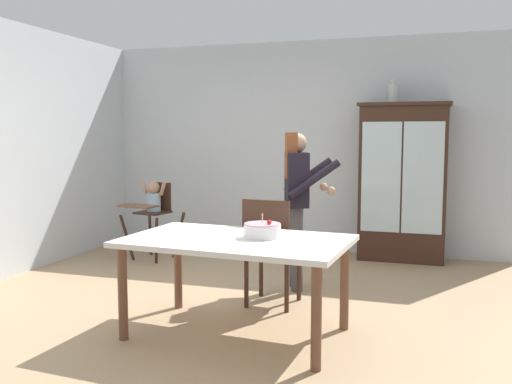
# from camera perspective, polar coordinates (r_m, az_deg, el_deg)

# --- Properties ---
(ground_plane) EXTENTS (6.24, 6.24, 0.00)m
(ground_plane) POSITION_cam_1_polar(r_m,az_deg,el_deg) (4.96, -2.50, -11.80)
(ground_plane) COLOR tan
(wall_back) EXTENTS (5.32, 0.06, 2.70)m
(wall_back) POSITION_cam_1_polar(r_m,az_deg,el_deg) (7.25, 4.68, 4.67)
(wall_back) COLOR silver
(wall_back) RESTS_ON ground_plane
(china_cabinet) EXTENTS (1.06, 0.48, 1.88)m
(china_cabinet) POSITION_cam_1_polar(r_m,az_deg,el_deg) (6.83, 14.85, 1.01)
(china_cabinet) COLOR #382116
(china_cabinet) RESTS_ON ground_plane
(ceramic_vase) EXTENTS (0.13, 0.13, 0.27)m
(ceramic_vase) POSITION_cam_1_polar(r_m,az_deg,el_deg) (6.83, 13.94, 9.88)
(ceramic_vase) COLOR #B2B7B2
(ceramic_vase) RESTS_ON china_cabinet
(high_chair_with_toddler) EXTENTS (0.66, 0.75, 0.95)m
(high_chair_with_toddler) POSITION_cam_1_polar(r_m,az_deg,el_deg) (6.80, -10.57, -1.39)
(high_chair_with_toddler) COLOR #382116
(high_chair_with_toddler) RESTS_ON ground_plane
(adult_person) EXTENTS (0.63, 0.62, 1.53)m
(adult_person) POSITION_cam_1_polar(r_m,az_deg,el_deg) (5.36, 4.28, 0.12)
(adult_person) COLOR #47474C
(adult_person) RESTS_ON ground_plane
(dining_table) EXTENTS (1.71, 1.11, 0.74)m
(dining_table) POSITION_cam_1_polar(r_m,az_deg,el_deg) (4.16, -2.04, -5.92)
(dining_table) COLOR silver
(dining_table) RESTS_ON ground_plane
(birthday_cake) EXTENTS (0.28, 0.28, 0.19)m
(birthday_cake) POSITION_cam_1_polar(r_m,az_deg,el_deg) (4.17, 0.66, -3.97)
(birthday_cake) COLOR white
(birthday_cake) RESTS_ON dining_table
(dining_chair_far_side) EXTENTS (0.46, 0.46, 0.96)m
(dining_chair_far_side) POSITION_cam_1_polar(r_m,az_deg,el_deg) (4.84, 1.41, -5.46)
(dining_chair_far_side) COLOR #382116
(dining_chair_far_side) RESTS_ON ground_plane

